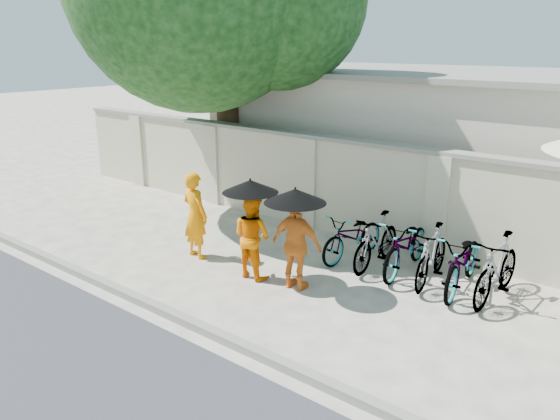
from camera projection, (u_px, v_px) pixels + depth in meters
The scene contains 15 objects.
ground at pixel (250, 282), 9.47m from camera, with size 80.00×80.00×0.00m, color beige.
kerb at pixel (175, 316), 8.19m from camera, with size 40.00×0.16×0.12m, color gray.
compound_wall at pixel (392, 197), 10.96m from camera, with size 20.00×0.30×2.00m, color #C3B998.
building_behind at pixel (507, 147), 13.02m from camera, with size 14.00×6.00×3.20m, color beige.
monk_left at pixel (195, 215), 10.37m from camera, with size 0.61×0.40×1.68m, color orange.
monk_center at pixel (252, 236), 9.52m from camera, with size 0.73×0.57×1.50m, color orange.
parasol_center at pixel (250, 186), 9.16m from camera, with size 0.96×0.96×0.94m.
monk_right at pixel (297, 245), 9.00m from camera, with size 0.93×0.39×1.58m, color orange.
parasol_right at pixel (295, 196), 8.68m from camera, with size 1.01×1.01×0.87m.
bike_0 at pixel (353, 236), 10.38m from camera, with size 0.60×1.73×0.91m, color #9FA0AA.
bike_1 at pixel (376, 241), 9.98m from camera, with size 0.48×1.69×1.01m, color #9FA0AA.
bike_2 at pixel (407, 246), 9.75m from camera, with size 0.67×1.93×1.01m, color #9FA0AA.
bike_3 at pixel (432, 255), 9.32m from camera, with size 0.47×1.68×1.01m, color #9FA0AA.
bike_4 at pixel (464, 262), 9.03m from camera, with size 0.68×1.94×1.02m, color #9FA0AA.
bike_5 at pixel (497, 268), 8.69m from camera, with size 0.51×1.81×1.09m, color #9FA0AA.
Camera 1 is at (5.83, -6.45, 3.99)m, focal length 35.00 mm.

